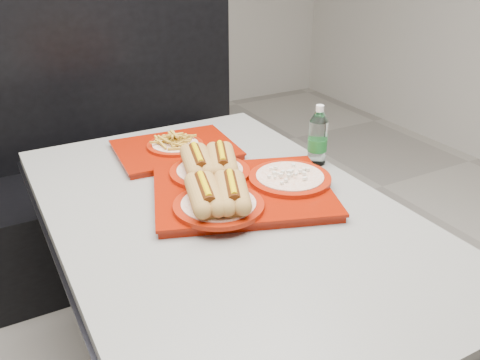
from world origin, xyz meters
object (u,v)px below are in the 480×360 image
tray_far (175,147)px  water_bottle (318,139)px  booth_bench (121,173)px  tray_near (235,184)px  diner_table (225,258)px

tray_far → water_bottle: bearing=-39.1°
booth_bench → tray_far: bearing=-87.2°
booth_bench → water_bottle: booth_bench is taller
booth_bench → tray_near: booth_bench is taller
tray_near → water_bottle: water_bottle is taller
tray_far → tray_near: bearing=-86.0°
diner_table → booth_bench: 1.11m
tray_far → diner_table: bearing=-94.2°
booth_bench → tray_near: size_ratio=2.23×
booth_bench → tray_far: 0.76m
booth_bench → water_bottle: size_ratio=6.73×
tray_near → water_bottle: bearing=12.8°
tray_far → water_bottle: 0.49m
diner_table → tray_far: bearing=85.8°
booth_bench → tray_near: 1.12m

